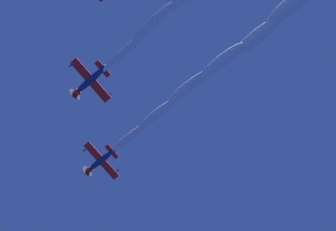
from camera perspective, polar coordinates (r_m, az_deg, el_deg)
airplane_lead at (r=72.82m, az=-9.24°, el=-6.16°), size 7.66×7.02×2.60m
airplane_left_wingman at (r=63.63m, az=-10.69°, el=4.55°), size 7.69×7.02×2.59m
smoke_trail_lead at (r=64.07m, az=14.43°, el=12.53°), size 11.32×53.17×3.32m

